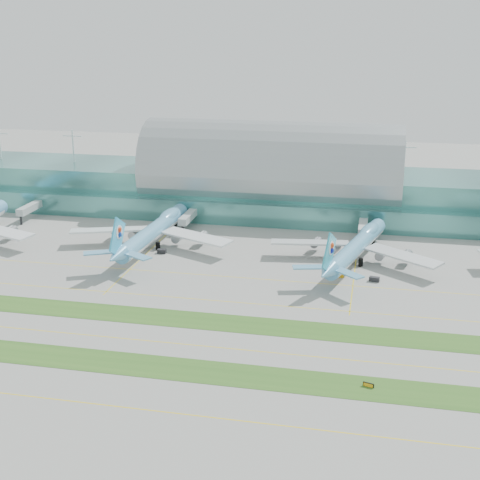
% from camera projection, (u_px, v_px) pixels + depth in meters
% --- Properties ---
extents(ground, '(700.00, 700.00, 0.00)m').
position_uv_depth(ground, '(203.00, 324.00, 198.69)').
color(ground, gray).
rests_on(ground, ground).
extents(terminal, '(340.00, 69.10, 36.00)m').
position_uv_depth(terminal, '(272.00, 183.00, 314.50)').
color(terminal, '#3D7A75').
rests_on(terminal, ground).
extents(grass_strip_near, '(420.00, 12.00, 0.08)m').
position_uv_depth(grass_strip_near, '(175.00, 369.00, 172.56)').
color(grass_strip_near, '#2D591E').
rests_on(grass_strip_near, ground).
extents(grass_strip_far, '(420.00, 12.00, 0.08)m').
position_uv_depth(grass_strip_far, '(204.00, 321.00, 200.55)').
color(grass_strip_far, '#2D591E').
rests_on(grass_strip_far, ground).
extents(taxiline_a, '(420.00, 0.35, 0.01)m').
position_uv_depth(taxiline_a, '(150.00, 410.00, 153.92)').
color(taxiline_a, yellow).
rests_on(taxiline_a, ground).
extents(taxiline_b, '(420.00, 0.35, 0.01)m').
position_uv_depth(taxiline_b, '(190.00, 345.00, 185.63)').
color(taxiline_b, yellow).
rests_on(taxiline_b, ground).
extents(taxiline_c, '(420.00, 0.35, 0.01)m').
position_uv_depth(taxiline_c, '(217.00, 301.00, 215.48)').
color(taxiline_c, yellow).
rests_on(taxiline_c, ground).
extents(taxiline_d, '(420.00, 0.35, 0.01)m').
position_uv_depth(taxiline_d, '(231.00, 277.00, 236.01)').
color(taxiline_d, yellow).
rests_on(taxiline_d, ground).
extents(airliner_b, '(68.66, 77.99, 21.46)m').
position_uv_depth(airliner_b, '(154.00, 230.00, 267.92)').
color(airliner_b, '#5A9EC7').
rests_on(airliner_b, ground).
extents(airliner_c, '(63.85, 73.72, 20.58)m').
position_uv_depth(airliner_c, '(357.00, 245.00, 249.73)').
color(airliner_c, '#5BA1C9').
rests_on(airliner_c, ground).
extents(gse_c, '(3.40, 2.22, 1.43)m').
position_uv_depth(gse_c, '(124.00, 255.00, 256.70)').
color(gse_c, black).
rests_on(gse_c, ground).
extents(gse_d, '(3.42, 2.14, 1.61)m').
position_uv_depth(gse_d, '(162.00, 251.00, 260.41)').
color(gse_d, black).
rests_on(gse_d, ground).
extents(gse_e, '(3.42, 1.83, 1.48)m').
position_uv_depth(gse_e, '(339.00, 275.00, 235.74)').
color(gse_e, orange).
rests_on(gse_e, ground).
extents(gse_f, '(3.76, 2.28, 1.62)m').
position_uv_depth(gse_f, '(374.00, 279.00, 231.62)').
color(gse_f, black).
rests_on(gse_f, ground).
extents(taxiway_sign_east, '(2.75, 1.11, 1.18)m').
position_uv_depth(taxiway_sign_east, '(368.00, 385.00, 163.63)').
color(taxiway_sign_east, black).
rests_on(taxiway_sign_east, ground).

